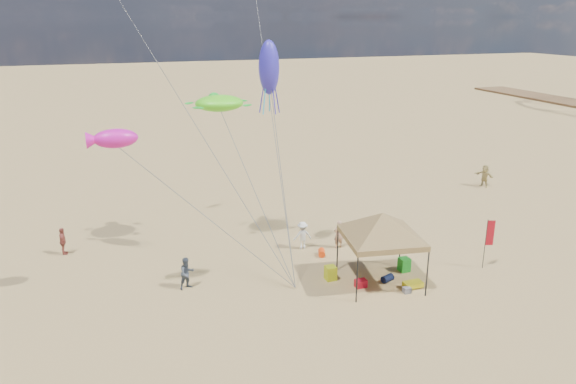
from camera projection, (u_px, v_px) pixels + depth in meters
The scene contains 19 objects.
ground at pixel (309, 292), 25.45m from camera, with size 280.00×280.00×0.00m, color tan.
canopy_tent at pixel (383, 216), 25.30m from camera, with size 6.64×6.64×4.14m.
feather_flag at pixel (489, 236), 27.31m from camera, with size 0.39×0.15×2.66m.
cooler_red at pixel (361, 283), 25.84m from camera, with size 0.54×0.38×0.38m, color red.
cooler_blue at pixel (387, 245), 30.19m from camera, with size 0.54×0.38×0.38m, color #1D15AD.
bag_navy at pixel (387, 278), 26.36m from camera, with size 0.36×0.36×0.60m, color black.
bag_orange at pixel (322, 253), 29.24m from camera, with size 0.36×0.36×0.60m, color #EE3F0D.
chair_green at pixel (404, 264), 27.44m from camera, with size 0.50×0.50×0.70m, color #1C9A23.
chair_yellow at pixel (331, 273), 26.53m from camera, with size 0.50×0.50×0.70m, color #C5D717.
crate_grey at pixel (407, 290), 25.31m from camera, with size 0.34×0.30×0.28m, color slate.
beach_cart at pixel (413, 284), 25.73m from camera, with size 0.90×0.50×0.24m, color gold.
person_near_a at pixel (338, 234), 30.04m from camera, with size 0.59×0.39×1.62m, color tan.
person_near_b at pixel (187, 273), 25.53m from camera, with size 0.77×0.60×1.57m, color #3E4855.
person_near_c at pixel (302, 235), 29.94m from camera, with size 1.02×0.59×1.58m, color white.
person_far_a at pixel (63, 241), 29.24m from camera, with size 0.89×0.37×1.52m, color #954339.
person_far_c at pixel (485, 176), 41.01m from camera, with size 1.57×0.50×1.69m, color tan.
turtle_kite at pixel (219, 103), 28.44m from camera, with size 2.55×2.04×0.85m, color #5CFF1F.
fish_kite at pixel (116, 138), 22.44m from camera, with size 1.82×0.91×0.81m, color #E316AC.
squid_kite at pixel (269, 68), 25.79m from camera, with size 0.99×0.99×2.57m, color #362DCD.
Camera 1 is at (-8.43, -21.19, 12.27)m, focal length 33.91 mm.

